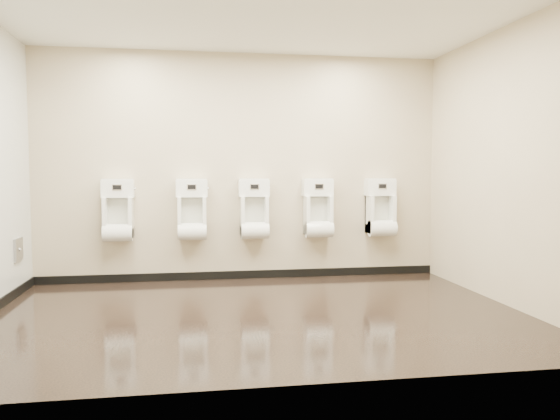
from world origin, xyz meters
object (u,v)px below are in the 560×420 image
(urinal_2, at_px, (254,213))
(urinal_4, at_px, (381,212))
(urinal_0, at_px, (118,215))
(urinal_3, at_px, (318,213))
(urinal_1, at_px, (192,214))
(access_panel, at_px, (18,250))

(urinal_2, bearing_deg, urinal_4, 0.00)
(urinal_0, relative_size, urinal_3, 1.00)
(urinal_1, bearing_deg, access_panel, -167.24)
(access_panel, bearing_deg, urinal_3, 7.02)
(access_panel, relative_size, urinal_0, 0.35)
(urinal_2, xyz_separation_m, urinal_3, (0.81, 0.00, 0.00))
(urinal_1, bearing_deg, urinal_4, 0.00)
(urinal_0, height_order, urinal_3, same)
(urinal_1, distance_m, urinal_3, 1.56)
(urinal_3, height_order, urinal_4, same)
(access_panel, height_order, urinal_1, urinal_1)
(urinal_2, bearing_deg, access_panel, -170.85)
(urinal_0, distance_m, urinal_4, 3.25)
(access_panel, distance_m, urinal_2, 2.67)
(access_panel, bearing_deg, urinal_1, 12.76)
(urinal_0, height_order, urinal_2, same)
(urinal_0, relative_size, urinal_4, 1.00)
(urinal_2, distance_m, urinal_4, 1.63)
(access_panel, bearing_deg, urinal_0, 22.89)
(urinal_2, bearing_deg, urinal_0, 180.00)
(urinal_1, xyz_separation_m, urinal_2, (0.76, 0.00, 0.00))
(urinal_0, bearing_deg, urinal_3, 0.00)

